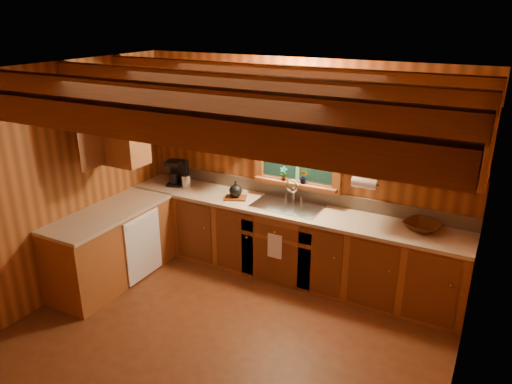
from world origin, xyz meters
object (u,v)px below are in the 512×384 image
Objects in this scene: cutting_board at (236,198)px; wicker_basket at (422,226)px; coffee_maker at (176,173)px; sink at (287,210)px.

wicker_basket is at bearing -19.00° from cutting_board.
coffee_maker reaches higher than cutting_board.
sink reaches higher than cutting_board.
coffee_maker is at bearing -179.16° from wicker_basket.
cutting_board is at bearing -22.51° from coffee_maker.
cutting_board is (-0.67, -0.07, 0.06)m from sink.
sink is 2.46× the size of coffee_maker.
sink is 0.68m from cutting_board.
sink is 1.66m from coffee_maker.
cutting_board is at bearing -176.46° from wicker_basket.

